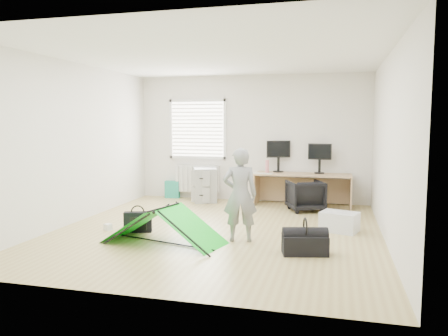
% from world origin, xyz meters
% --- Properties ---
extents(ground, '(5.50, 5.50, 0.00)m').
position_xyz_m(ground, '(0.00, 0.00, 0.00)').
color(ground, tan).
rests_on(ground, ground).
extents(back_wall, '(5.00, 0.02, 2.70)m').
position_xyz_m(back_wall, '(0.00, 2.75, 1.35)').
color(back_wall, silver).
rests_on(back_wall, ground).
extents(window, '(1.20, 0.06, 1.20)m').
position_xyz_m(window, '(-1.20, 2.71, 1.55)').
color(window, silver).
rests_on(window, back_wall).
extents(radiator, '(1.00, 0.12, 0.60)m').
position_xyz_m(radiator, '(-1.20, 2.67, 0.45)').
color(radiator, silver).
rests_on(radiator, back_wall).
extents(desk, '(1.94, 0.63, 0.66)m').
position_xyz_m(desk, '(1.14, 2.39, 0.33)').
color(desk, tan).
rests_on(desk, ground).
extents(filing_cabinet, '(0.66, 0.75, 0.73)m').
position_xyz_m(filing_cabinet, '(-0.94, 2.39, 0.36)').
color(filing_cabinet, '#999C9E').
rests_on(filing_cabinet, ground).
extents(monitor_left, '(0.50, 0.31, 0.48)m').
position_xyz_m(monitor_left, '(0.62, 2.58, 0.90)').
color(monitor_left, black).
rests_on(monitor_left, desk).
extents(monitor_right, '(0.48, 0.15, 0.45)m').
position_xyz_m(monitor_right, '(1.47, 2.53, 0.88)').
color(monitor_right, black).
rests_on(monitor_right, desk).
extents(keyboard, '(0.40, 0.18, 0.02)m').
position_xyz_m(keyboard, '(0.37, 2.15, 0.67)').
color(keyboard, beige).
rests_on(keyboard, desk).
extents(thermos, '(0.08, 0.08, 0.27)m').
position_xyz_m(thermos, '(0.42, 2.34, 0.79)').
color(thermos, '#CC7279').
rests_on(thermos, desk).
extents(office_chair, '(0.83, 0.84, 0.59)m').
position_xyz_m(office_chair, '(1.23, 1.88, 0.30)').
color(office_chair, black).
rests_on(office_chair, ground).
extents(person, '(0.55, 0.43, 1.34)m').
position_xyz_m(person, '(0.47, -0.53, 0.67)').
color(person, gray).
rests_on(person, ground).
extents(kite, '(1.78, 1.12, 0.51)m').
position_xyz_m(kite, '(-0.54, -0.91, 0.26)').
color(kite, '#14D925').
rests_on(kite, ground).
extents(storage_crate, '(0.64, 0.54, 0.31)m').
position_xyz_m(storage_crate, '(1.86, 0.40, 0.15)').
color(storage_crate, silver).
rests_on(storage_crate, ground).
extents(tote_bag, '(0.33, 0.17, 0.38)m').
position_xyz_m(tote_bag, '(-1.78, 2.63, 0.19)').
color(tote_bag, teal).
rests_on(tote_bag, ground).
extents(laptop_bag, '(0.44, 0.24, 0.32)m').
position_xyz_m(laptop_bag, '(-1.17, -0.42, 0.16)').
color(laptop_bag, black).
rests_on(laptop_bag, ground).
extents(white_box, '(0.13, 0.13, 0.10)m').
position_xyz_m(white_box, '(-1.69, -0.43, 0.05)').
color(white_box, silver).
rests_on(white_box, ground).
extents(duffel_bag, '(0.63, 0.42, 0.25)m').
position_xyz_m(duffel_bag, '(1.42, -0.94, 0.13)').
color(duffel_bag, black).
rests_on(duffel_bag, ground).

